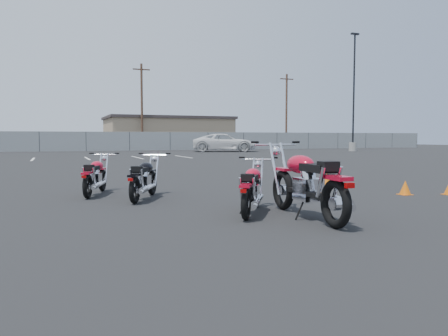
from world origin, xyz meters
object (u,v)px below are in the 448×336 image
object	(u,v)px
motorcycle_third_red	(252,189)
motorcycle_second_black	(144,179)
motorcycle_rear_red	(307,183)
motorcycle_front_red	(96,176)
white_van	(225,137)

from	to	relation	value
motorcycle_third_red	motorcycle_second_black	bearing A→B (deg)	119.65
motorcycle_second_black	motorcycle_rear_red	distance (m)	3.59
motorcycle_second_black	motorcycle_third_red	size ratio (longest dim) A/B	1.05
motorcycle_second_black	motorcycle_rear_red	bearing A→B (deg)	-57.22
motorcycle_front_red	motorcycle_third_red	distance (m)	4.03
motorcycle_second_black	motorcycle_rear_red	world-z (taller)	motorcycle_rear_red
motorcycle_front_red	motorcycle_third_red	xyz separation A→B (m)	(2.18, -3.39, 0.00)
motorcycle_second_black	motorcycle_third_red	distance (m)	2.67
motorcycle_rear_red	white_van	world-z (taller)	white_van
motorcycle_third_red	motorcycle_front_red	bearing A→B (deg)	122.72
white_van	motorcycle_front_red	bearing A→B (deg)	172.09
motorcycle_rear_red	white_van	bearing A→B (deg)	70.64
motorcycle_second_black	motorcycle_third_red	bearing A→B (deg)	-60.35
motorcycle_second_black	motorcycle_rear_red	xyz separation A→B (m)	(1.94, -3.01, 0.13)
motorcycle_front_red	motorcycle_rear_red	world-z (taller)	motorcycle_rear_red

